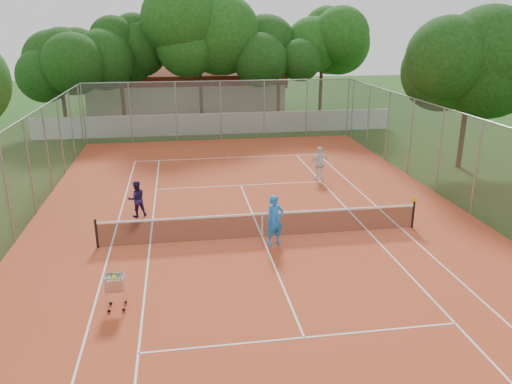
{
  "coord_description": "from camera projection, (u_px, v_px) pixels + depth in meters",
  "views": [
    {
      "loc": [
        -2.88,
        -16.87,
        7.53
      ],
      "look_at": [
        0.0,
        1.5,
        1.3
      ],
      "focal_mm": 35.0,
      "sensor_mm": 36.0,
      "label": 1
    }
  ],
  "objects": [
    {
      "name": "tennis_net",
      "position": [
        262.0,
        225.0,
        18.46
      ],
      "size": [
        11.88,
        0.1,
        0.98
      ],
      "primitive_type": "cube",
      "color": "black",
      "rests_on": "court_pad"
    },
    {
      "name": "player_far_left",
      "position": [
        137.0,
        199.0,
        20.42
      ],
      "size": [
        0.87,
        0.77,
        1.51
      ],
      "primitive_type": "imported",
      "rotation": [
        0.0,
        0.0,
        3.45
      ],
      "color": "#201745",
      "rests_on": "court_pad"
    },
    {
      "name": "clubhouse",
      "position": [
        187.0,
        88.0,
        44.79
      ],
      "size": [
        16.4,
        9.0,
        4.4
      ],
      "primitive_type": "cube",
      "color": "beige",
      "rests_on": "ground"
    },
    {
      "name": "ground",
      "position": [
        262.0,
        238.0,
        18.62
      ],
      "size": [
        120.0,
        120.0,
        0.0
      ],
      "primitive_type": "plane",
      "color": "#1A3D10",
      "rests_on": "ground"
    },
    {
      "name": "boundary_wall",
      "position": [
        219.0,
        124.0,
        36.18
      ],
      "size": [
        26.0,
        0.3,
        1.5
      ],
      "primitive_type": "cube",
      "color": "white",
      "rests_on": "ground"
    },
    {
      "name": "court_lines",
      "position": [
        262.0,
        237.0,
        18.61
      ],
      "size": [
        10.98,
        23.78,
        0.01
      ],
      "primitive_type": "cube",
      "color": "white",
      "rests_on": "court_pad"
    },
    {
      "name": "perimeter_fence",
      "position": [
        262.0,
        187.0,
        17.99
      ],
      "size": [
        18.0,
        34.0,
        4.0
      ],
      "primitive_type": "cube",
      "color": "slate",
      "rests_on": "ground"
    },
    {
      "name": "ball_hopper",
      "position": [
        116.0,
        291.0,
        13.75
      ],
      "size": [
        0.61,
        0.61,
        1.09
      ],
      "primitive_type": "cube",
      "rotation": [
        0.0,
        0.0,
        0.18
      ],
      "color": "#B8B8BF",
      "rests_on": "court_pad"
    },
    {
      "name": "player_far_right",
      "position": [
        320.0,
        163.0,
        25.21
      ],
      "size": [
        1.08,
        0.59,
        1.75
      ],
      "primitive_type": "imported",
      "rotation": [
        0.0,
        0.0,
        3.31
      ],
      "color": "white",
      "rests_on": "court_pad"
    },
    {
      "name": "tropical_trees",
      "position": [
        214.0,
        61.0,
        37.64
      ],
      "size": [
        29.0,
        19.0,
        10.0
      ],
      "primitive_type": "cube",
      "color": "black",
      "rests_on": "ground"
    },
    {
      "name": "court_pad",
      "position": [
        262.0,
        237.0,
        18.62
      ],
      "size": [
        18.0,
        34.0,
        0.02
      ],
      "primitive_type": "cube",
      "color": "#B54523",
      "rests_on": "ground"
    },
    {
      "name": "player_near",
      "position": [
        275.0,
        220.0,
        17.73
      ],
      "size": [
        0.78,
        0.63,
        1.84
      ],
      "primitive_type": "imported",
      "rotation": [
        0.0,
        0.0,
        0.33
      ],
      "color": "#1A7CE3",
      "rests_on": "court_pad"
    }
  ]
}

